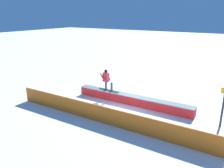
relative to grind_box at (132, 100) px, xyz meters
The scene contains 5 objects.
ground_plane 0.27m from the grind_box, ahead, with size 120.00×120.00×0.00m, color white.
grind_box is the anchor object (origin of this frame).
snowboarder 2.23m from the grind_box, ahead, with size 1.62×0.44×1.44m.
safety_fence 3.19m from the grind_box, 90.00° to the left, with size 12.38×0.06×0.95m, color orange.
trail_marker 5.37m from the grind_box, behind, with size 0.40×0.10×2.12m.
Camera 1 is at (-6.16, 12.19, 5.64)m, focal length 36.19 mm.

